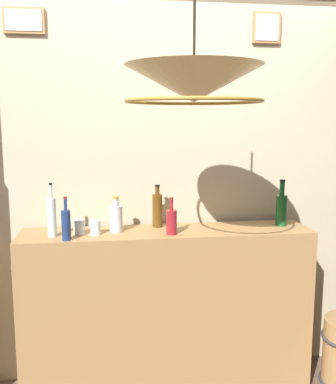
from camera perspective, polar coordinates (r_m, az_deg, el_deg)
panelled_rear_partition at (r=2.99m, az=-0.88°, el=3.82°), size 3.78×0.15×2.76m
bar_shelf_unit at (r=2.97m, az=-0.14°, el=-14.86°), size 1.80×0.38×1.06m
liquor_bottle_mezcal at (r=2.77m, az=-6.60°, el=-3.24°), size 0.08×0.08×0.22m
liquor_bottle_sherry at (r=2.69m, az=0.45°, el=-3.74°), size 0.06×0.06×0.22m
liquor_bottle_gin at (r=2.87m, az=-1.36°, el=-2.23°), size 0.06×0.06×0.27m
liquor_bottle_vodka at (r=2.99m, az=14.17°, el=-2.03°), size 0.07×0.07×0.30m
liquor_bottle_amaro at (r=2.62m, az=-12.78°, el=-4.00°), size 0.05×0.05×0.25m
liquor_bottle_tequila at (r=2.71m, az=-14.50°, el=-2.99°), size 0.05×0.05×0.32m
glass_tumbler_rocks at (r=2.72m, az=-9.21°, el=-4.45°), size 0.06×0.06×0.09m
glass_tumbler_highball at (r=2.75m, az=-11.20°, el=-4.37°), size 0.07×0.07×0.09m
pendant_lamp at (r=2.09m, az=3.29°, el=13.33°), size 0.63×0.63×0.54m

